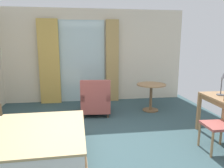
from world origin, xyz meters
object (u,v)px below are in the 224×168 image
at_px(bed, 7,146).
at_px(desk_lamp, 223,79).
at_px(round_cafe_table, 151,91).
at_px(armchair_by_window, 96,101).
at_px(desk_chair, 224,120).

bearing_deg(bed, desk_lamp, 6.60).
relative_size(bed, round_cafe_table, 3.00).
bearing_deg(armchair_by_window, bed, -125.83).
bearing_deg(round_cafe_table, desk_chair, -77.43).
height_order(bed, desk_chair, desk_chair).
bearing_deg(desk_lamp, armchair_by_window, 145.00).
distance_m(armchair_by_window, round_cafe_table, 1.43).
bearing_deg(round_cafe_table, armchair_by_window, -175.89).
distance_m(desk_chair, desk_lamp, 0.81).
xyz_separation_m(armchair_by_window, round_cafe_table, (1.42, 0.10, 0.17)).
bearing_deg(desk_lamp, desk_chair, -120.19).
height_order(desk_lamp, armchair_by_window, desk_lamp).
xyz_separation_m(desk_lamp, round_cafe_table, (-0.77, 1.63, -0.55)).
xyz_separation_m(desk_lamp, armchair_by_window, (-2.19, 1.53, -0.73)).
bearing_deg(desk_lamp, bed, -173.40).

